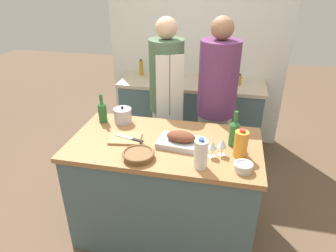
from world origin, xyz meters
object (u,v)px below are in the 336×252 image
Objects in this scene: roasting_pan at (181,140)px; wine_bottle_green at (234,132)px; stock_pot at (123,115)px; juice_jug at (241,144)px; stand_mixer at (161,69)px; condiment_bottle_short at (240,80)px; wine_bottle_dark at (102,111)px; wine_glass_left at (213,145)px; wicker_basket at (138,155)px; knife_chef at (130,138)px; wine_glass_right at (222,144)px; milk_jug at (201,154)px; condiment_bottle_tall at (207,75)px; condiment_bottle_extra at (141,68)px; person_cook_guest at (217,101)px; cutting_board at (125,139)px; person_cook_aproned at (167,97)px; mixing_bowl at (243,167)px.

wine_bottle_green is (0.39, 0.09, 0.07)m from roasting_pan.
stock_pot is (-0.57, 0.29, 0.02)m from roasting_pan.
stand_mixer is at bearing 121.01° from juice_jug.
condiment_bottle_short is at bearing 51.46° from stock_pot.
wine_bottle_dark is 1.93× the size of wine_glass_left.
wicker_basket is 0.73m from juice_jug.
knife_chef is at bearing 171.52° from wine_glass_left.
roasting_pan is 2.30× the size of stock_pot.
condiment_bottle_short is at bearing 85.70° from wine_glass_right.
milk_jug is 1.90m from condiment_bottle_tall.
milk_jug is 1.68× the size of wine_glass_right.
condiment_bottle_short is (1.18, 1.29, -0.06)m from wine_bottle_dark.
condiment_bottle_short is at bearing 88.29° from wine_bottle_green.
stand_mixer reaches higher than roasting_pan.
wicker_basket is 1.98m from condiment_bottle_extra.
condiment_bottle_short is (-0.01, 1.60, -0.05)m from juice_jug.
knife_chef is (-0.65, 0.10, -0.07)m from wine_glass_left.
wicker_basket is 1.68× the size of condiment_bottle_tall.
person_cook_guest is at bearing 92.00° from wine_glass_left.
milk_jug is (0.63, -0.25, 0.10)m from cutting_board.
stock_pot is 0.55× the size of wine_bottle_green.
milk_jug is at bearing -85.73° from condiment_bottle_tall.
condiment_bottle_short is (0.40, -0.09, -0.00)m from condiment_bottle_tall.
condiment_bottle_extra is (-1.13, 1.74, -0.01)m from wine_glass_right.
person_cook_aproned is at bearing 113.63° from milk_jug.
person_cook_aproned reaches higher than wine_glass_left.
wicker_basket is 0.82× the size of wine_bottle_green.
milk_jug is at bearing -35.90° from stock_pot.
person_cook_guest is at bearing -78.15° from condiment_bottle_tall.
wine_bottle_green is at bearing -8.45° from wine_bottle_dark.
wine_bottle_green reaches higher than condiment_bottle_tall.
wine_glass_left is 1.76m from condiment_bottle_tall.
wine_glass_right is at bearing -4.73° from knife_chef.
stock_pot is (-0.12, 0.29, 0.06)m from cutting_board.
wine_glass_right is at bearing -79.78° from person_cook_aproned.
wine_bottle_dark is at bearing -141.36° from person_cook_guest.
stand_mixer reaches higher than wine_bottle_dark.
cutting_board is 1.73× the size of stock_pot.
person_cook_aproned is (0.16, 0.82, 0.05)m from cutting_board.
wine_bottle_green is at bearing -70.81° from person_cook_aproned.
wine_bottle_dark is at bearing -170.95° from stock_pot.
knife_chef is (-0.85, 0.04, -0.08)m from juice_jug.
knife_chef is (-0.87, 0.23, -0.01)m from mixing_bowl.
condiment_bottle_extra reaches higher than roasting_pan.
mixing_bowl is at bearing -26.88° from stock_pot.
knife_chef is (0.17, -0.30, -0.04)m from stock_pot.
mixing_bowl is at bearing -47.43° from wine_glass_right.
wicker_basket is at bearing -163.99° from wine_glass_right.
condiment_bottle_tall is 0.66× the size of condiment_bottle_extra.
milk_jug is 1.65× the size of condiment_bottle_short.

